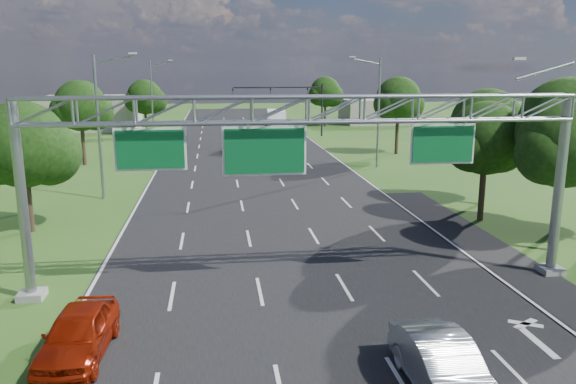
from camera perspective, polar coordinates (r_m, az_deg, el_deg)
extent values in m
plane|color=#275319|center=(41.55, -2.46, -0.20)|extent=(220.00, 220.00, 0.00)
cube|color=black|center=(41.55, -2.46, -0.20)|extent=(18.00, 180.00, 0.02)
cube|color=black|center=(29.41, 20.84, -6.43)|extent=(3.00, 30.00, 0.02)
cube|color=gray|center=(28.39, 25.10, -7.16)|extent=(1.00, 1.00, 0.30)
cylinder|color=gray|center=(27.41, 25.83, 0.46)|extent=(0.44, 0.44, 8.00)
cube|color=gray|center=(25.27, -24.57, -9.49)|extent=(1.00, 1.00, 0.30)
cylinder|color=gray|center=(24.18, -25.39, -0.96)|extent=(0.40, 0.40, 8.00)
cylinder|color=gray|center=(26.28, 24.65, 11.12)|extent=(2.54, 0.12, 0.79)
cube|color=beige|center=(25.68, 22.42, 12.42)|extent=(0.50, 0.22, 0.12)
cube|color=white|center=(22.73, -13.80, 4.24)|extent=(2.80, 0.05, 1.70)
cube|color=#0B5C2B|center=(22.67, -13.81, 4.22)|extent=(2.62, 0.05, 1.52)
cube|color=white|center=(22.70, -2.39, 4.19)|extent=(3.40, 0.05, 2.00)
cube|color=#0B5C2B|center=(22.64, -2.38, 4.17)|extent=(3.22, 0.05, 1.82)
cube|color=white|center=(24.49, 15.43, 4.72)|extent=(2.80, 0.05, 1.70)
cube|color=#0B5C2B|center=(24.44, 15.48, 4.70)|extent=(2.62, 0.05, 1.52)
cylinder|color=black|center=(76.97, 3.47, 8.27)|extent=(0.24, 0.24, 7.00)
cylinder|color=black|center=(75.91, -1.03, 10.58)|extent=(12.00, 0.18, 0.18)
imported|color=black|center=(75.50, -5.63, 10.09)|extent=(0.18, 0.22, 1.10)
imported|color=black|center=(75.82, -1.79, 10.16)|extent=(0.18, 0.22, 1.10)
imported|color=black|center=(76.48, 2.00, 10.18)|extent=(0.18, 0.22, 1.10)
cylinder|color=gray|center=(41.39, -18.69, 6.12)|extent=(0.20, 0.20, 10.00)
cylinder|color=gray|center=(40.96, -17.33, 12.75)|extent=(2.78, 0.12, 0.60)
cube|color=beige|center=(40.77, -15.51, 13.42)|extent=(0.55, 0.22, 0.12)
cylinder|color=gray|center=(75.93, -13.65, 9.03)|extent=(0.20, 0.20, 10.00)
cylinder|color=gray|center=(75.70, -12.84, 12.62)|extent=(2.78, 0.12, 0.60)
cube|color=beige|center=(75.60, -11.85, 12.97)|extent=(0.55, 0.22, 0.12)
cylinder|color=gray|center=(52.73, 9.18, 7.85)|extent=(0.20, 0.20, 10.00)
cylinder|color=gray|center=(52.22, 7.96, 13.00)|extent=(2.78, 0.12, 0.60)
cube|color=beige|center=(51.90, 6.55, 13.49)|extent=(0.55, 0.22, 0.12)
cylinder|color=#2D2116|center=(31.39, 25.58, -2.12)|extent=(0.36, 0.36, 3.74)
sphere|color=black|center=(30.75, 26.21, 4.45)|extent=(4.40, 4.40, 4.40)
sphere|color=black|center=(30.02, 24.86, 3.56)|extent=(3.08, 3.08, 3.08)
cylinder|color=#2D2116|center=(34.86, 25.74, -0.41)|extent=(0.36, 0.36, 4.18)
sphere|color=black|center=(34.27, 26.38, 6.28)|extent=(5.00, 5.00, 5.00)
sphere|color=black|center=(33.45, 24.97, 5.42)|extent=(3.50, 3.50, 3.50)
cylinder|color=#2D2116|center=(36.00, 19.09, -0.19)|extent=(0.36, 0.36, 3.30)
sphere|color=black|center=(35.45, 19.48, 5.20)|extent=(4.40, 4.40, 4.40)
sphere|color=black|center=(36.38, 20.69, 4.40)|extent=(3.30, 3.30, 3.30)
sphere|color=black|center=(34.80, 18.19, 4.43)|extent=(3.08, 3.08, 3.08)
cylinder|color=#2D2116|center=(40.37, 19.16, 1.28)|extent=(0.36, 0.36, 3.52)
sphere|color=black|center=(39.86, 19.53, 6.48)|extent=(4.80, 4.80, 4.80)
sphere|color=black|center=(40.82, 20.73, 5.66)|extent=(3.60, 3.60, 3.60)
sphere|color=black|center=(39.16, 18.26, 5.76)|extent=(3.36, 3.36, 3.36)
cylinder|color=#2D2116|center=(34.90, -24.80, -1.23)|extent=(0.36, 0.36, 3.08)
sphere|color=black|center=(34.31, -25.32, 4.39)|extent=(4.80, 4.80, 4.80)
sphere|color=black|center=(34.42, -23.13, 3.60)|extent=(3.60, 3.60, 3.60)
sphere|color=black|center=(34.44, -27.11, 3.44)|extent=(3.36, 3.36, 3.36)
cylinder|color=#2D2116|center=(57.26, -20.06, 4.45)|extent=(0.36, 0.36, 3.74)
sphere|color=black|center=(56.90, -20.35, 8.23)|extent=(4.80, 4.80, 4.80)
sphere|color=black|center=(57.08, -19.03, 7.73)|extent=(3.60, 3.60, 3.60)
sphere|color=black|center=(56.89, -21.45, 7.66)|extent=(3.36, 3.36, 3.36)
cylinder|color=#2D2116|center=(81.30, -14.22, 6.83)|extent=(0.36, 0.36, 3.30)
sphere|color=black|center=(81.05, -14.36, 9.34)|extent=(4.80, 4.80, 4.80)
sphere|color=black|center=(81.35, -13.45, 8.98)|extent=(3.60, 3.60, 3.60)
sphere|color=black|center=(80.91, -15.13, 8.96)|extent=(3.36, 3.36, 3.36)
cylinder|color=#2D2116|center=(61.96, 11.00, 5.64)|extent=(0.36, 0.36, 3.96)
sphere|color=black|center=(61.64, 11.15, 9.24)|extent=(4.80, 4.80, 4.80)
sphere|color=black|center=(62.44, 12.06, 8.69)|extent=(3.60, 3.60, 3.60)
sphere|color=black|center=(61.05, 10.25, 8.79)|extent=(3.36, 3.36, 3.36)
cylinder|color=#2D2116|center=(90.40, 3.78, 7.79)|extent=(0.36, 0.36, 3.52)
sphere|color=black|center=(90.18, 3.82, 10.12)|extent=(4.80, 4.80, 4.80)
sphere|color=black|center=(90.83, 4.51, 9.74)|extent=(3.60, 3.60, 3.60)
sphere|color=black|center=(89.70, 3.16, 9.81)|extent=(3.36, 3.36, 3.36)
cube|color=gray|center=(90.56, -19.38, 7.59)|extent=(14.00, 10.00, 5.00)
cube|color=gray|center=(96.65, 9.21, 8.10)|extent=(12.00, 9.00, 4.00)
imported|color=#901A06|center=(19.73, -20.54, -13.31)|extent=(2.17, 4.79, 1.60)
imported|color=#A1A6AC|center=(17.27, 15.50, -16.77)|extent=(1.77, 4.92, 1.61)
imported|color=white|center=(62.33, -5.37, 4.68)|extent=(2.49, 5.13, 1.44)
imported|color=black|center=(67.81, -2.47, 5.26)|extent=(2.51, 4.55, 1.21)
imported|color=black|center=(71.36, -11.01, 5.44)|extent=(2.01, 4.00, 1.31)
imported|color=white|center=(57.55, -0.44, 4.01)|extent=(1.39, 3.87, 1.27)
cube|color=white|center=(80.14, -1.20, 7.19)|extent=(3.02, 6.46, 3.14)
cube|color=silver|center=(75.85, -0.83, 6.45)|extent=(2.59, 2.49, 2.30)
cylinder|color=black|center=(76.00, -1.72, 5.98)|extent=(0.37, 1.05, 1.05)
cylinder|color=black|center=(76.26, 0.01, 6.01)|extent=(0.37, 1.05, 1.05)
cylinder|color=black|center=(82.21, -2.16, 6.47)|extent=(0.37, 1.05, 1.05)
cylinder|color=black|center=(82.45, -0.55, 6.50)|extent=(0.37, 1.05, 1.05)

